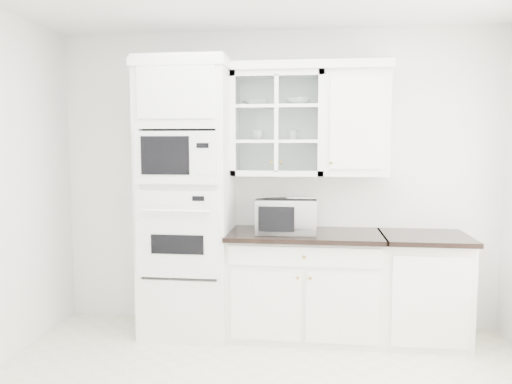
# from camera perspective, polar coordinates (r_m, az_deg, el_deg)

# --- Properties ---
(room_shell) EXTENTS (4.00, 3.50, 2.70)m
(room_shell) POSITION_cam_1_polar(r_m,az_deg,el_deg) (3.28, 0.46, 7.32)
(room_shell) COLOR white
(room_shell) RESTS_ON ground
(oven_column) EXTENTS (0.76, 0.68, 2.40)m
(oven_column) POSITION_cam_1_polar(r_m,az_deg,el_deg) (4.41, -7.84, -0.75)
(oven_column) COLOR white
(oven_column) RESTS_ON ground
(base_cabinet_run) EXTENTS (1.32, 0.67, 0.92)m
(base_cabinet_run) POSITION_cam_1_polar(r_m,az_deg,el_deg) (4.44, 5.57, -10.38)
(base_cabinet_run) COLOR white
(base_cabinet_run) RESTS_ON ground
(extra_base_cabinet) EXTENTS (0.72, 0.67, 0.92)m
(extra_base_cabinet) POSITION_cam_1_polar(r_m,az_deg,el_deg) (4.54, 18.52, -10.30)
(extra_base_cabinet) COLOR white
(extra_base_cabinet) RESTS_ON ground
(upper_cabinet_glass) EXTENTS (0.80, 0.33, 0.90)m
(upper_cabinet_glass) POSITION_cam_1_polar(r_m,az_deg,el_deg) (4.43, 2.51, 7.74)
(upper_cabinet_glass) COLOR white
(upper_cabinet_glass) RESTS_ON room_shell
(upper_cabinet_solid) EXTENTS (0.55, 0.33, 0.90)m
(upper_cabinet_solid) POSITION_cam_1_polar(r_m,az_deg,el_deg) (4.43, 11.33, 7.64)
(upper_cabinet_solid) COLOR white
(upper_cabinet_solid) RESTS_ON room_shell
(crown_molding) EXTENTS (2.14, 0.38, 0.07)m
(crown_molding) POSITION_cam_1_polar(r_m,az_deg,el_deg) (4.46, 1.13, 14.00)
(crown_molding) COLOR white
(crown_molding) RESTS_ON room_shell
(countertop_microwave) EXTENTS (0.52, 0.43, 0.29)m
(countertop_microwave) POSITION_cam_1_polar(r_m,az_deg,el_deg) (4.28, 3.48, -2.70)
(countertop_microwave) COLOR white
(countertop_microwave) RESTS_ON base_cabinet_run
(bowl_a) EXTENTS (0.27, 0.27, 0.05)m
(bowl_a) POSITION_cam_1_polar(r_m,az_deg,el_deg) (4.44, 0.01, 10.16)
(bowl_a) COLOR white
(bowl_a) RESTS_ON upper_cabinet_glass
(bowl_b) EXTENTS (0.25, 0.25, 0.06)m
(bowl_b) POSITION_cam_1_polar(r_m,az_deg,el_deg) (4.44, 4.87, 10.21)
(bowl_b) COLOR white
(bowl_b) RESTS_ON upper_cabinet_glass
(cup_a) EXTENTS (0.13, 0.13, 0.09)m
(cup_a) POSITION_cam_1_polar(r_m,az_deg,el_deg) (4.45, 0.19, 6.49)
(cup_a) COLOR white
(cup_a) RESTS_ON upper_cabinet_glass
(cup_b) EXTENTS (0.12, 0.12, 0.09)m
(cup_b) POSITION_cam_1_polar(r_m,az_deg,el_deg) (4.40, 4.21, 6.50)
(cup_b) COLOR white
(cup_b) RESTS_ON upper_cabinet_glass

